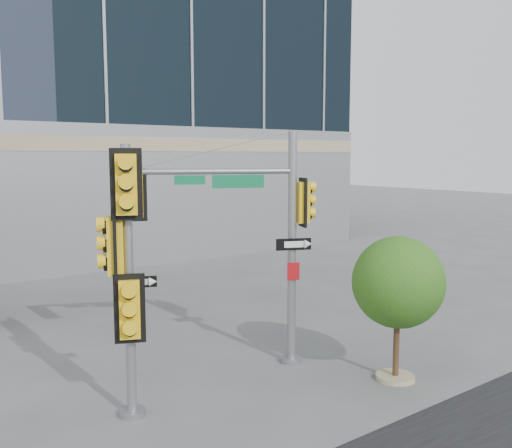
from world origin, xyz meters
TOP-DOWN VIEW (x-y plane):
  - ground at (0.00, 0.00)m, footprint 120.00×120.00m
  - main_signal_pole at (0.18, 1.77)m, footprint 3.83×1.98m
  - secondary_signal_pole at (-3.15, 0.97)m, footprint 0.83×0.83m
  - street_tree at (2.19, -0.71)m, footprint 1.97×1.93m

SIDE VIEW (x-z plane):
  - ground at x=0.00m, z-range 0.00..0.00m
  - street_tree at x=2.19m, z-range 0.49..3.56m
  - secondary_signal_pole at x=-3.15m, z-range 0.43..5.37m
  - main_signal_pole at x=0.18m, z-range 0.63..5.90m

